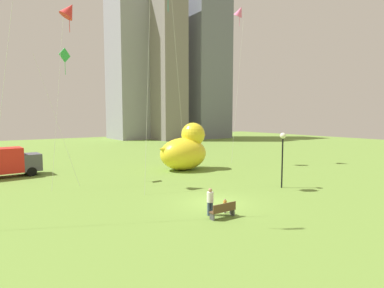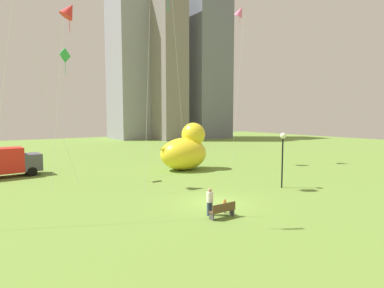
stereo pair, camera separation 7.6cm
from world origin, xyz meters
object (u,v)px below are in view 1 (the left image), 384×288
(person_adult, at_px, (210,200))
(person_child, at_px, (225,205))
(kite_red, at_px, (69,11))
(kite_green, at_px, (64,61))
(park_bench, at_px, (223,210))
(giant_inflatable_duck, at_px, (185,150))
(kite_pink, at_px, (240,12))
(box_truck, at_px, (5,162))
(lamppost, at_px, (283,145))

(person_adult, bearing_deg, person_child, -9.95)
(kite_red, xyz_separation_m, kite_green, (0.17, 2.94, -3.45))
(park_bench, relative_size, giant_inflatable_duck, 0.27)
(person_child, xyz_separation_m, kite_pink, (14.53, 14.31, 17.90))
(box_truck, distance_m, kite_red, 15.89)
(kite_green, bearing_deg, person_adult, -72.96)
(person_adult, bearing_deg, kite_red, 111.56)
(lamppost, bearing_deg, kite_pink, 62.29)
(giant_inflatable_duck, bearing_deg, box_truck, 158.82)
(person_child, relative_size, kite_green, 0.07)
(person_adult, relative_size, giant_inflatable_duck, 0.26)
(person_adult, bearing_deg, park_bench, -69.83)
(person_child, height_order, box_truck, box_truck)
(giant_inflatable_duck, xyz_separation_m, kite_red, (-12.30, -2.00, 12.00))
(person_adult, distance_m, kite_green, 18.50)
(park_bench, height_order, person_child, park_bench)
(kite_pink, bearing_deg, box_truck, 165.55)
(kite_red, height_order, kite_green, kite_red)
(kite_pink, bearing_deg, lamppost, -117.71)
(lamppost, distance_m, kite_red, 20.17)
(person_child, xyz_separation_m, lamppost, (8.27, 2.39, 3.09))
(box_truck, bearing_deg, kite_pink, -14.45)
(person_adult, height_order, giant_inflatable_duck, giant_inflatable_duck)
(park_bench, relative_size, lamppost, 0.37)
(person_child, height_order, lamppost, lamppost)
(lamppost, distance_m, box_truck, 25.98)
(kite_pink, distance_m, kite_red, 20.83)
(person_child, height_order, giant_inflatable_duck, giant_inflatable_duck)
(park_bench, bearing_deg, person_adult, 110.17)
(person_child, bearing_deg, person_adult, 170.05)
(box_truck, bearing_deg, giant_inflatable_duck, -21.18)
(park_bench, height_order, box_truck, box_truck)
(person_adult, distance_m, person_child, 1.12)
(person_adult, height_order, person_child, person_adult)
(kite_pink, height_order, kite_red, kite_pink)
(person_child, bearing_deg, giant_inflatable_duck, 65.32)
(kite_green, bearing_deg, box_truck, 129.17)
(kite_pink, relative_size, kite_green, 1.61)
(park_bench, bearing_deg, lamppost, 18.79)
(park_bench, relative_size, kite_green, 0.14)
(park_bench, distance_m, giant_inflatable_duck, 16.64)
(lamppost, height_order, kite_pink, kite_pink)
(lamppost, xyz_separation_m, kite_red, (-14.04, 9.83, 10.63))
(person_child, bearing_deg, kite_pink, 44.57)
(person_adult, relative_size, box_truck, 0.28)
(kite_pink, bearing_deg, kite_green, 177.61)
(giant_inflatable_duck, distance_m, kite_pink, 18.05)
(person_adult, xyz_separation_m, kite_pink, (15.55, 14.13, 17.48))
(giant_inflatable_duck, relative_size, box_truck, 1.05)
(lamppost, bearing_deg, kite_red, 145.01)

